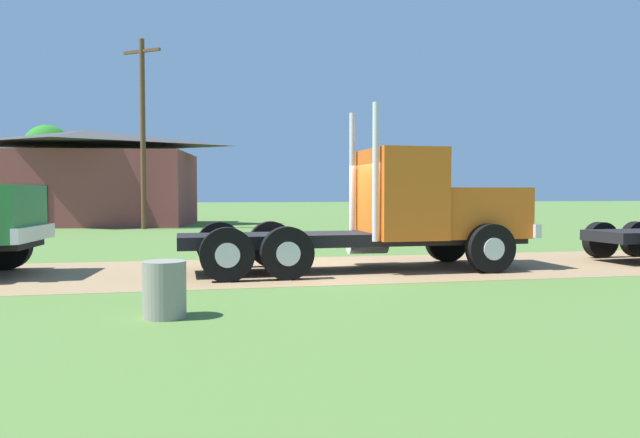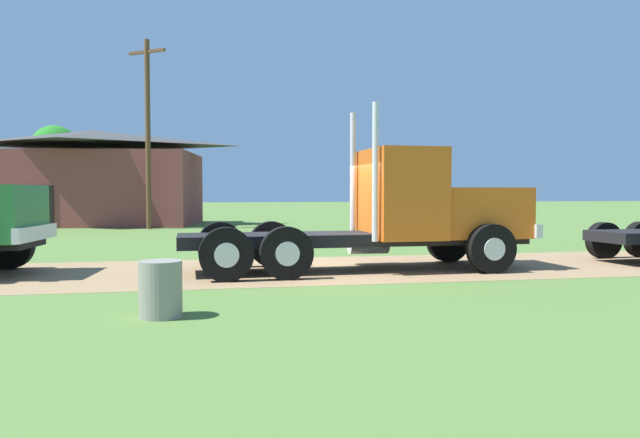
# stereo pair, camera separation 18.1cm
# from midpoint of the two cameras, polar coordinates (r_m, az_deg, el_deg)

# --- Properties ---
(ground_plane) EXTENTS (200.00, 200.00, 0.00)m
(ground_plane) POSITION_cam_midpoint_polar(r_m,az_deg,el_deg) (14.38, 0.84, -4.78)
(ground_plane) COLOR #4D6D31
(dirt_track) EXTENTS (120.00, 5.13, 0.01)m
(dirt_track) POSITION_cam_midpoint_polar(r_m,az_deg,el_deg) (14.38, 0.84, -4.76)
(dirt_track) COLOR #8C6F4C
(dirt_track) RESTS_ON ground_plane
(truck_foreground_white) EXTENTS (8.33, 2.85, 3.81)m
(truck_foreground_white) POSITION_cam_midpoint_polar(r_m,az_deg,el_deg) (14.44, 8.35, 0.48)
(truck_foreground_white) COLOR black
(truck_foreground_white) RESTS_ON ground_plane
(steel_barrel) EXTENTS (0.63, 0.63, 0.83)m
(steel_barrel) POSITION_cam_midpoint_polar(r_m,az_deg,el_deg) (9.11, -14.40, -6.48)
(steel_barrel) COLOR gray
(steel_barrel) RESTS_ON ground_plane
(shed_building) EXTENTS (12.92, 8.92, 5.36)m
(shed_building) POSITION_cam_midpoint_polar(r_m,az_deg,el_deg) (36.43, -20.76, 3.55)
(shed_building) COLOR brown
(shed_building) RESTS_ON ground_plane
(utility_pole_far) EXTENTS (1.88, 1.38, 9.43)m
(utility_pole_far) POSITION_cam_midpoint_polar(r_m,az_deg,el_deg) (31.39, -15.92, 8.19)
(utility_pole_far) COLOR brown
(utility_pole_far) RESTS_ON ground_plane
(tree_mid) EXTENTS (3.88, 3.88, 7.14)m
(tree_mid) POSITION_cam_midpoint_polar(r_m,az_deg,el_deg) (51.96, -23.85, 5.79)
(tree_mid) COLOR #513823
(tree_mid) RESTS_ON ground_plane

